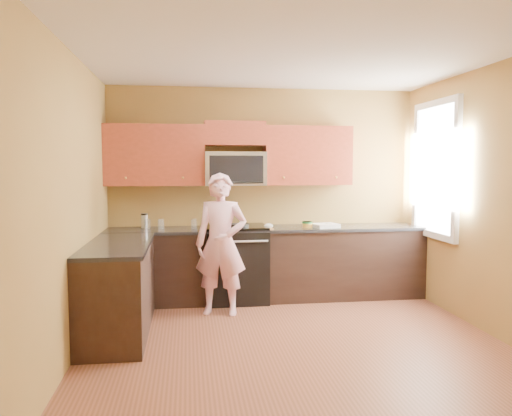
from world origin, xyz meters
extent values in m
plane|color=brown|center=(0.00, 0.00, 0.00)|extent=(4.00, 4.00, 0.00)
plane|color=white|center=(0.00, 0.00, 2.70)|extent=(4.00, 4.00, 0.00)
plane|color=olive|center=(0.00, 2.00, 1.35)|extent=(4.00, 0.00, 4.00)
plane|color=olive|center=(0.00, -2.00, 1.35)|extent=(4.00, 0.00, 4.00)
plane|color=olive|center=(-2.00, 0.00, 1.35)|extent=(0.00, 4.00, 4.00)
plane|color=olive|center=(2.00, 0.00, 1.35)|extent=(0.00, 4.00, 4.00)
cube|color=black|center=(0.00, 1.70, 0.44)|extent=(4.00, 0.60, 0.88)
cube|color=black|center=(-1.70, 0.60, 0.44)|extent=(0.60, 1.60, 0.88)
cube|color=black|center=(0.00, 1.69, 0.90)|extent=(4.00, 0.62, 0.04)
cube|color=black|center=(-1.69, 0.60, 0.90)|extent=(0.62, 1.60, 0.04)
cube|color=maroon|center=(-0.40, 1.83, 2.10)|extent=(0.76, 0.33, 0.30)
imported|color=pink|center=(-0.63, 1.13, 0.81)|extent=(0.67, 0.52, 1.61)
cube|color=#B27F47|center=(-0.02, 1.47, 0.93)|extent=(0.12, 0.12, 0.01)
ellipsoid|color=silver|center=(0.00, 1.60, 0.95)|extent=(0.11, 0.12, 0.06)
ellipsoid|color=silver|center=(0.75, 1.54, 0.95)|extent=(0.16, 0.16, 0.07)
cube|color=white|center=(0.72, 1.57, 0.95)|extent=(0.35, 0.31, 0.05)
cylinder|color=silver|center=(-1.49, 1.75, 0.98)|extent=(0.09, 0.09, 0.12)
cylinder|color=silver|center=(-0.92, 1.69, 0.98)|extent=(0.09, 0.09, 0.12)
cylinder|color=silver|center=(-1.32, 1.70, 0.98)|extent=(0.08, 0.08, 0.12)
camera|label=1|loc=(-1.00, -4.49, 1.68)|focal=35.02mm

